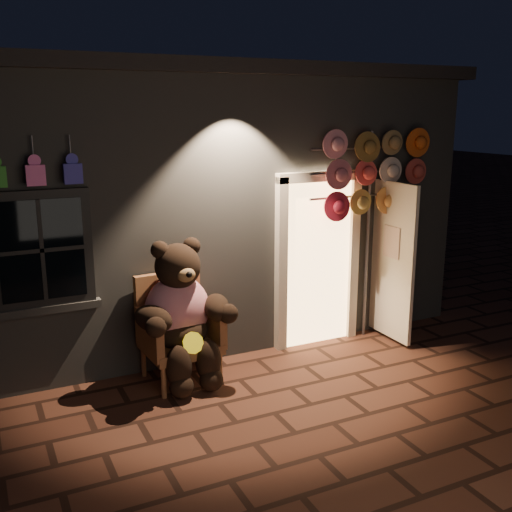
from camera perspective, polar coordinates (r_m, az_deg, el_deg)
ground at (r=6.11m, az=1.78°, el=-14.73°), size 60.00×60.00×0.00m
shop_building at (r=9.17m, az=-9.77°, el=6.18°), size 7.30×5.95×3.51m
wicker_armchair at (r=6.68m, az=-7.57°, el=-6.82°), size 0.85×0.78×1.16m
teddy_bear at (r=6.48m, az=-7.15°, el=-5.45°), size 1.15×0.92×1.58m
hat_rack at (r=7.58m, az=11.19°, el=7.86°), size 1.68×0.22×2.68m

